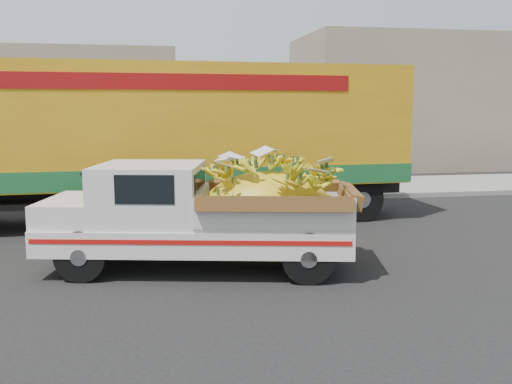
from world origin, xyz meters
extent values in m
plane|color=black|center=(0.00, 0.00, 0.00)|extent=(100.00, 100.00, 0.00)
cube|color=gray|center=(0.00, 6.65, 0.07)|extent=(60.00, 0.25, 0.15)
cube|color=gray|center=(0.00, 8.75, 0.07)|extent=(60.00, 4.00, 0.14)
cube|color=gray|center=(14.00, 15.65, 3.00)|extent=(14.00, 6.00, 6.00)
cylinder|color=black|center=(-1.16, -0.51, 0.42)|extent=(0.88, 0.42, 0.84)
cylinder|color=black|center=(-0.81, 1.07, 0.42)|extent=(0.88, 0.42, 0.84)
cylinder|color=black|center=(2.42, -1.29, 0.42)|extent=(0.88, 0.42, 0.84)
cylinder|color=black|center=(2.77, 0.29, 0.42)|extent=(0.88, 0.42, 0.84)
cube|color=silver|center=(0.75, -0.10, 0.62)|extent=(5.50, 2.96, 0.43)
cube|color=#A50F0C|center=(0.55, -1.02, 0.69)|extent=(5.00, 1.10, 0.08)
cube|color=silver|center=(-1.76, 0.45, 0.50)|extent=(0.50, 1.83, 0.16)
cube|color=silver|center=(-1.34, 0.36, 1.03)|extent=(1.30, 1.93, 0.40)
cube|color=silver|center=(-0.04, 0.07, 1.33)|extent=(2.07, 2.14, 1.00)
cube|color=black|center=(-0.12, -0.84, 1.52)|extent=(0.93, 0.21, 0.47)
cube|color=silver|center=(2.05, -0.38, 1.12)|extent=(2.90, 2.39, 0.57)
ellipsoid|color=#E8A214|center=(1.94, -0.36, 1.00)|extent=(2.58, 1.97, 1.42)
cylinder|color=black|center=(5.07, 3.37, 0.55)|extent=(1.11, 0.36, 1.10)
cylinder|color=black|center=(4.99, 5.37, 0.55)|extent=(1.11, 0.36, 1.10)
cylinder|color=black|center=(3.87, 3.33, 0.55)|extent=(1.11, 0.36, 1.10)
cylinder|color=black|center=(3.79, 5.33, 0.55)|extent=(1.11, 0.36, 1.10)
cube|color=black|center=(0.33, 4.20, 0.78)|extent=(12.03, 1.45, 0.36)
cube|color=gold|center=(0.33, 4.20, 2.38)|extent=(11.85, 2.94, 2.84)
cube|color=#1A5C2C|center=(0.33, 4.20, 1.21)|extent=(11.91, 2.96, 0.45)
cube|color=maroon|center=(0.38, 2.94, 3.35)|extent=(8.39, 0.34, 0.35)
camera|label=1|loc=(-0.02, -9.80, 2.80)|focal=40.00mm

